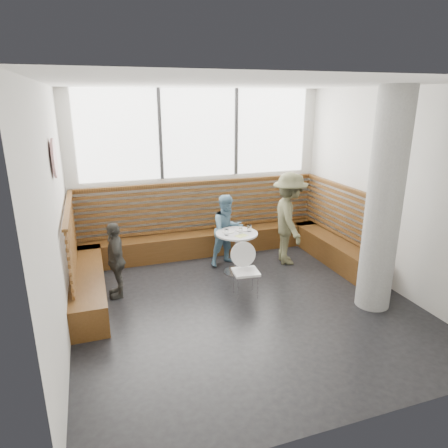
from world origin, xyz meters
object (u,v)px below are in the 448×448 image
object	(u,v)px
adult_man	(289,219)
child_back	(227,230)
cafe_table	(237,244)
concrete_column	(384,203)
child_left	(116,260)
cafe_chair	(244,266)

from	to	relation	value
adult_man	child_back	world-z (taller)	adult_man
cafe_table	child_back	distance (m)	0.44
concrete_column	child_back	xyz separation A→B (m)	(-1.59, 2.18, -0.93)
cafe_table	child_left	distance (m)	2.10
concrete_column	child_left	size ratio (longest dim) A/B	2.62
concrete_column	adult_man	bearing A→B (deg)	103.58
concrete_column	adult_man	distance (m)	2.09
cafe_table	concrete_column	bearing A→B (deg)	-48.38
cafe_table	child_left	world-z (taller)	child_left
cafe_table	child_left	xyz separation A→B (m)	(-2.09, -0.20, 0.06)
cafe_table	child_back	xyz separation A→B (m)	(-0.03, 0.42, 0.13)
child_left	cafe_chair	bearing A→B (deg)	73.54
adult_man	cafe_table	bearing A→B (deg)	110.96
adult_man	child_left	xyz separation A→B (m)	(-3.19, -0.35, -0.26)
adult_man	child_back	bearing A→B (deg)	89.49
cafe_chair	child_left	world-z (taller)	child_left
concrete_column	adult_man	xyz separation A→B (m)	(-0.46, 1.91, -0.73)
cafe_table	child_back	bearing A→B (deg)	93.66
child_back	child_left	xyz separation A→B (m)	(-2.06, -0.63, -0.06)
cafe_table	adult_man	world-z (taller)	adult_man
adult_man	cafe_chair	bearing A→B (deg)	140.34
cafe_chair	cafe_table	bearing A→B (deg)	83.81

